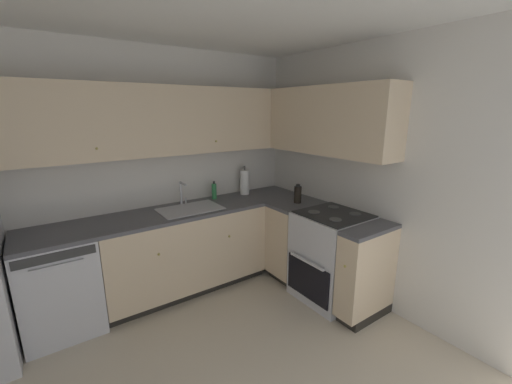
{
  "coord_description": "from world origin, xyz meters",
  "views": [
    {
      "loc": [
        -0.72,
        -1.56,
        1.88
      ],
      "look_at": [
        0.98,
        0.86,
        1.11
      ],
      "focal_mm": 22.43,
      "sensor_mm": 36.0,
      "label": 1
    }
  ],
  "objects_px": {
    "dishwasher": "(60,284)",
    "oven_range": "(332,255)",
    "soap_bottle": "(214,191)",
    "oil_bottle": "(298,194)",
    "paper_towel_roll": "(245,182)"
  },
  "relations": [
    {
      "from": "oven_range",
      "to": "soap_bottle",
      "type": "height_order",
      "value": "soap_bottle"
    },
    {
      "from": "dishwasher",
      "to": "oil_bottle",
      "type": "bearing_deg",
      "value": -12.1
    },
    {
      "from": "oven_range",
      "to": "soap_bottle",
      "type": "xyz_separation_m",
      "value": [
        -0.69,
        1.18,
        0.53
      ]
    },
    {
      "from": "soap_bottle",
      "to": "paper_towel_roll",
      "type": "bearing_deg",
      "value": -2.84
    },
    {
      "from": "soap_bottle",
      "to": "oil_bottle",
      "type": "bearing_deg",
      "value": -44.92
    },
    {
      "from": "dishwasher",
      "to": "oven_range",
      "type": "height_order",
      "value": "oven_range"
    },
    {
      "from": "dishwasher",
      "to": "soap_bottle",
      "type": "relative_size",
      "value": 4.14
    },
    {
      "from": "soap_bottle",
      "to": "paper_towel_roll",
      "type": "xyz_separation_m",
      "value": [
        0.4,
        -0.02,
        0.06
      ]
    },
    {
      "from": "oven_range",
      "to": "paper_towel_roll",
      "type": "xyz_separation_m",
      "value": [
        -0.29,
        1.16,
        0.58
      ]
    },
    {
      "from": "soap_bottle",
      "to": "paper_towel_roll",
      "type": "distance_m",
      "value": 0.41
    },
    {
      "from": "oven_range",
      "to": "oil_bottle",
      "type": "relative_size",
      "value": 5.01
    },
    {
      "from": "dishwasher",
      "to": "soap_bottle",
      "type": "distance_m",
      "value": 1.71
    },
    {
      "from": "dishwasher",
      "to": "oil_bottle",
      "type": "height_order",
      "value": "oil_bottle"
    },
    {
      "from": "soap_bottle",
      "to": "paper_towel_roll",
      "type": "height_order",
      "value": "paper_towel_roll"
    },
    {
      "from": "soap_bottle",
      "to": "oil_bottle",
      "type": "distance_m",
      "value": 0.95
    }
  ]
}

